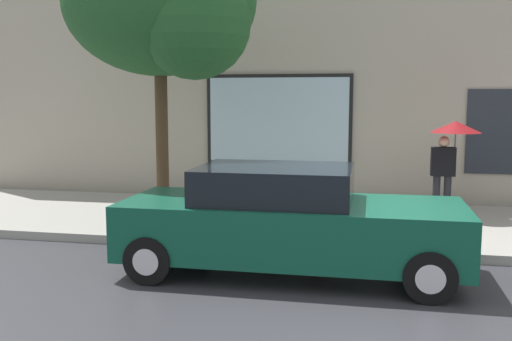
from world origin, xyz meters
TOP-DOWN VIEW (x-y plane):
  - ground_plane at (0.00, 0.00)m, footprint 60.00×60.00m
  - sidewalk at (0.00, 3.00)m, footprint 20.00×4.00m
  - building_facade at (-0.01, 5.50)m, footprint 20.00×0.67m
  - parked_car at (-1.02, 0.05)m, footprint 4.64×1.86m
  - fire_hydrant at (-0.83, 1.84)m, footprint 0.30×0.44m
  - pedestrian_with_umbrella at (1.57, 3.79)m, footprint 0.95×0.95m
  - street_tree at (-3.51, 2.17)m, footprint 3.48×2.96m

SIDE VIEW (x-z plane):
  - ground_plane at x=0.00m, z-range 0.00..0.00m
  - sidewalk at x=0.00m, z-range 0.00..0.15m
  - fire_hydrant at x=-0.83m, z-range 0.14..0.94m
  - parked_car at x=-1.02m, z-range -0.01..1.48m
  - pedestrian_with_umbrella at x=1.57m, z-range 0.68..2.51m
  - building_facade at x=-0.01m, z-range -0.02..6.98m
  - street_tree at x=-3.51m, z-range 1.38..6.64m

